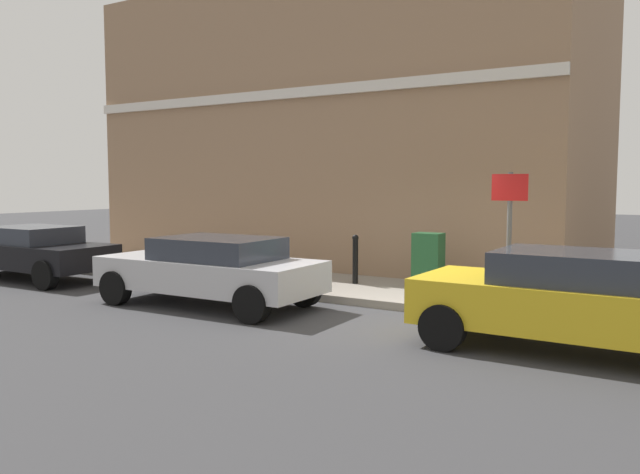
% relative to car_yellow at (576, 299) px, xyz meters
% --- Properties ---
extents(ground, '(80.00, 80.00, 0.00)m').
position_rel_car_yellow_xyz_m(ground, '(0.72, 2.90, -0.73)').
color(ground, '#38383A').
extents(sidewalk, '(2.64, 30.00, 0.15)m').
position_rel_car_yellow_xyz_m(sidewalk, '(2.60, 8.90, -0.65)').
color(sidewalk, gray).
rests_on(sidewalk, ground).
extents(corner_building, '(7.53, 12.97, 7.42)m').
position_rel_car_yellow_xyz_m(corner_building, '(7.64, 7.39, 2.98)').
color(corner_building, '#937256').
rests_on(corner_building, ground).
extents(car_yellow, '(1.85, 4.19, 1.37)m').
position_rel_car_yellow_xyz_m(car_yellow, '(0.00, 0.00, 0.00)').
color(car_yellow, gold).
rests_on(car_yellow, ground).
extents(car_silver, '(1.95, 4.29, 1.28)m').
position_rel_car_yellow_xyz_m(car_silver, '(-0.09, 6.32, -0.04)').
color(car_silver, '#B7B7BC').
rests_on(car_silver, ground).
extents(car_black, '(1.88, 4.35, 1.26)m').
position_rel_car_yellow_xyz_m(car_black, '(0.13, 12.09, -0.06)').
color(car_black, black).
rests_on(car_black, ground).
extents(utility_cabinet, '(0.46, 0.61, 1.15)m').
position_rel_car_yellow_xyz_m(utility_cabinet, '(2.69, 3.19, -0.05)').
color(utility_cabinet, '#1E4C28').
rests_on(utility_cabinet, sidewalk).
extents(bollard_near_cabinet, '(0.14, 0.14, 1.04)m').
position_rel_car_yellow_xyz_m(bollard_near_cabinet, '(2.79, 4.86, -0.02)').
color(bollard_near_cabinet, black).
rests_on(bollard_near_cabinet, sidewalk).
extents(bollard_far_kerb, '(0.14, 0.14, 1.04)m').
position_rel_car_yellow_xyz_m(bollard_far_kerb, '(1.53, 6.49, -0.02)').
color(bollard_far_kerb, black).
rests_on(bollard_far_kerb, sidewalk).
extents(street_sign, '(0.08, 0.60, 2.30)m').
position_rel_car_yellow_xyz_m(street_sign, '(1.70, 1.37, 0.93)').
color(street_sign, '#59595B').
rests_on(street_sign, sidewalk).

